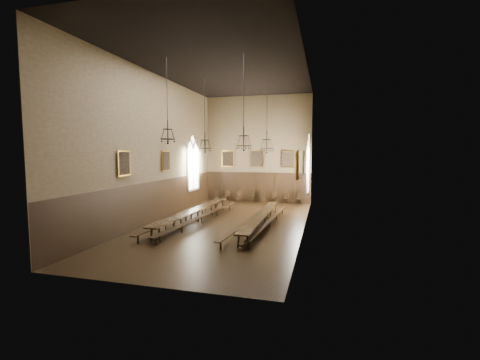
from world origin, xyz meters
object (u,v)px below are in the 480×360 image
at_px(chair_7, 299,201).
at_px(chandelier_front_right, 244,139).
at_px(bench_right_outer, 269,223).
at_px(chair_6, 285,200).
at_px(chair_0, 216,198).
at_px(chair_5, 274,200).
at_px(chandelier_front_left, 168,133).
at_px(bench_left_inner, 202,219).
at_px(chandelier_back_left, 205,144).
at_px(chair_3, 252,199).
at_px(chair_1, 228,198).
at_px(table_left, 195,216).
at_px(table_right, 261,221).
at_px(bench_left_outer, 186,217).
at_px(chair_4, 262,199).
at_px(chandelier_back_right, 267,144).
at_px(chair_2, 239,199).
at_px(bench_right_inner, 252,220).

distance_m(chair_7, chandelier_front_right, 12.22).
bearing_deg(bench_right_outer, chair_7, 83.15).
bearing_deg(chair_6, chair_0, -164.96).
bearing_deg(chair_5, chair_0, -169.71).
bearing_deg(chandelier_front_left, bench_left_inner, 75.50).
bearing_deg(chandelier_back_left, bench_right_outer, -25.23).
bearing_deg(chair_6, chair_3, -166.31).
bearing_deg(chair_6, chair_1, -165.34).
xyz_separation_m(table_left, bench_right_outer, (4.65, -0.22, -0.13)).
bearing_deg(table_right, table_left, 175.99).
height_order(table_right, chair_6, chair_6).
bearing_deg(table_left, bench_left_outer, -165.56).
relative_size(bench_left_outer, chair_4, 11.02).
xyz_separation_m(table_left, bench_left_outer, (-0.52, -0.13, -0.08)).
distance_m(table_right, chair_7, 8.76).
bearing_deg(chair_6, chandelier_back_right, -79.89).
relative_size(bench_left_inner, chair_4, 10.73).
relative_size(chair_4, chair_6, 1.03).
bearing_deg(table_left, chair_4, 73.07).
xyz_separation_m(bench_left_inner, chair_2, (0.06, 8.65, -0.03)).
height_order(chair_1, chandelier_front_right, chandelier_front_right).
height_order(chair_1, chair_3, chair_3).
height_order(chair_1, chair_4, chair_4).
height_order(bench_left_inner, chair_1, chair_1).
height_order(chair_6, chair_7, chair_6).
height_order(table_right, chandelier_back_right, chandelier_back_right).
distance_m(table_left, bench_left_outer, 0.54).
bearing_deg(chandelier_front_right, chair_3, 100.57).
bearing_deg(chair_6, bench_left_inner, -98.88).
xyz_separation_m(chair_1, chair_4, (2.98, -0.08, 0.00)).
xyz_separation_m(chair_6, chandelier_back_right, (-0.60, -5.71, 4.50)).
bearing_deg(bench_left_outer, bench_right_inner, 0.80).
bearing_deg(chair_5, bench_left_outer, -105.22).
bearing_deg(chair_6, table_left, -102.68).
distance_m(bench_right_inner, chair_3, 8.73).
relative_size(chair_4, chandelier_front_right, 0.21).
bearing_deg(chair_0, table_right, -62.73).
bearing_deg(chair_0, chair_7, -6.68).
xyz_separation_m(chandelier_back_right, chandelier_front_left, (-4.11, -5.62, 0.45)).
height_order(chair_2, chair_4, chair_4).
relative_size(chair_0, chandelier_back_left, 0.19).
height_order(bench_left_outer, chair_3, chair_3).
distance_m(chair_0, chair_1, 1.09).
bearing_deg(bench_left_inner, chandelier_back_right, 40.39).
xyz_separation_m(chair_7, chandelier_front_right, (-1.88, -11.16, 4.63)).
bearing_deg(chair_3, chair_1, -167.43).
bearing_deg(chair_5, chair_7, 8.30).
bearing_deg(bench_left_inner, bench_left_outer, 171.83).
height_order(bench_right_inner, chair_3, chair_3).
bearing_deg(bench_right_inner, chandelier_front_left, -141.83).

